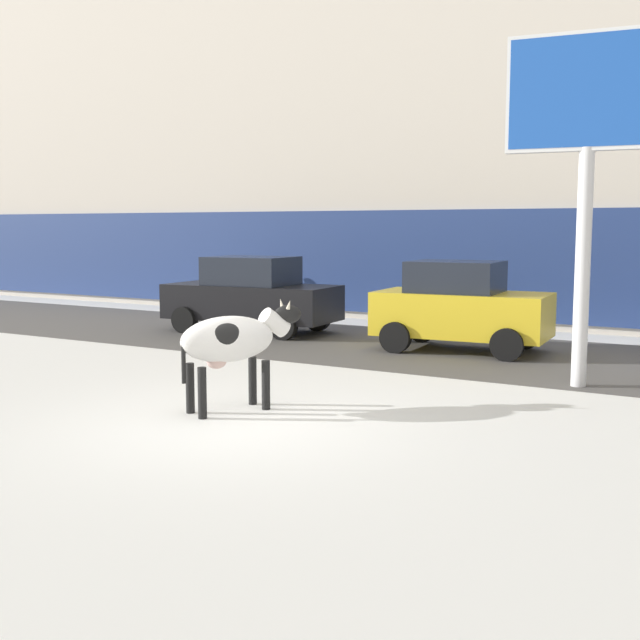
# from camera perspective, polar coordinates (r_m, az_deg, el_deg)

# --- Properties ---
(ground_plane) EXTENTS (120.00, 120.00, 0.00)m
(ground_plane) POSITION_cam_1_polar(r_m,az_deg,el_deg) (10.40, -5.98, -7.62)
(ground_plane) COLOR white
(road_strip) EXTENTS (60.00, 5.60, 0.01)m
(road_strip) POSITION_cam_1_polar(r_m,az_deg,el_deg) (16.70, 8.99, -2.19)
(road_strip) COLOR #514F4C
(road_strip) RESTS_ON ground
(building_facade) EXTENTS (44.00, 6.10, 13.00)m
(building_facade) POSITION_cam_1_polar(r_m,az_deg,el_deg) (23.73, 15.97, 15.98)
(building_facade) COLOR beige
(building_facade) RESTS_ON ground
(cow_holstein) EXTENTS (1.21, 1.88, 1.54)m
(cow_holstein) POSITION_cam_1_polar(r_m,az_deg,el_deg) (11.10, -6.34, -1.46)
(cow_holstein) COLOR silver
(cow_holstein) RESTS_ON ground
(billboard) EXTENTS (2.53, 0.52, 5.56)m
(billboard) POSITION_cam_1_polar(r_m,az_deg,el_deg) (13.41, 18.69, 13.85)
(billboard) COLOR silver
(billboard) RESTS_ON ground
(car_black_sedan) EXTENTS (4.32, 2.23, 1.84)m
(car_black_sedan) POSITION_cam_1_polar(r_m,az_deg,el_deg) (19.42, -4.93, 1.80)
(car_black_sedan) COLOR black
(car_black_sedan) RESTS_ON ground
(car_yellow_hatchback) EXTENTS (3.62, 2.13, 1.86)m
(car_yellow_hatchback) POSITION_cam_1_polar(r_m,az_deg,el_deg) (16.66, 10.04, 0.97)
(car_yellow_hatchback) COLOR gold
(car_yellow_hatchback) RESTS_ON ground
(pedestrian_near_billboard) EXTENTS (0.36, 0.24, 1.73)m
(pedestrian_near_billboard) POSITION_cam_1_polar(r_m,az_deg,el_deg) (23.09, -5.43, 2.51)
(pedestrian_near_billboard) COLOR #282833
(pedestrian_near_billboard) RESTS_ON ground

